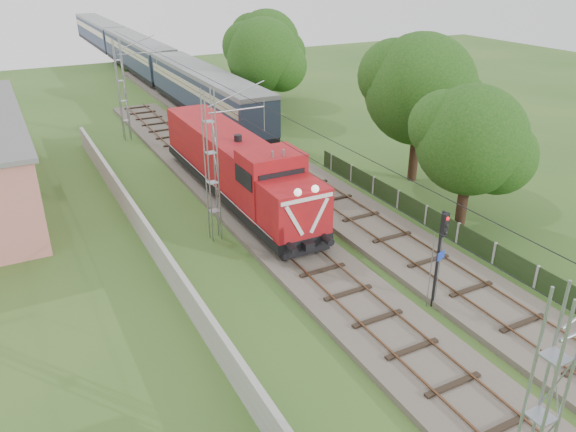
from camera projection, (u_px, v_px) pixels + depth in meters
ground at (400, 347)px, 21.75m from camera, size 140.00×140.00×0.00m
track_main at (311, 263)px, 27.28m from camera, size 4.20×70.00×0.45m
track_side at (281, 166)px, 39.82m from camera, size 4.20×80.00×0.45m
catenary at (213, 167)px, 28.42m from camera, size 3.31×70.00×8.00m
boundary_wall at (150, 239)px, 28.31m from camera, size 0.25×40.00×1.50m
fence at (494, 254)px, 27.27m from camera, size 0.12×32.00×1.20m
locomotive at (236, 165)px, 33.71m from camera, size 3.10×17.72×4.50m
coach_rake at (138, 52)px, 70.50m from camera, size 3.27×72.89×3.78m
signal_post at (441, 243)px, 22.89m from camera, size 0.49×0.39×4.52m
tree_a at (472, 141)px, 29.33m from camera, size 6.11×5.82×7.93m
tree_b at (422, 91)px, 35.45m from camera, size 7.41×7.06×9.61m
tree_c at (264, 56)px, 50.22m from camera, size 6.91×6.58×8.96m
tree_d at (268, 44)px, 56.89m from camera, size 6.94×6.61×9.00m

